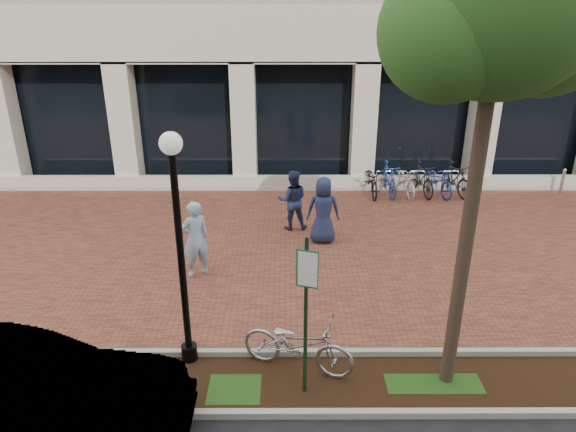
{
  "coord_description": "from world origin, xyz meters",
  "views": [
    {
      "loc": [
        -0.58,
        -12.13,
        5.89
      ],
      "look_at": [
        -0.55,
        -0.8,
        1.21
      ],
      "focal_mm": 32.0,
      "sensor_mm": 36.0,
      "label": 1
    }
  ],
  "objects_px": {
    "pedestrian_left": "(195,239)",
    "sedan_near_curb": "(3,409)",
    "pedestrian_mid": "(293,200)",
    "parking_sign": "(306,300)",
    "bike_rack_cluster": "(412,179)",
    "street_tree": "(503,7)",
    "pedestrian_right": "(323,210)",
    "lamppost": "(180,241)",
    "locked_bicycle": "(298,344)",
    "bollard": "(562,181)"
  },
  "relations": [
    {
      "from": "pedestrian_left",
      "to": "sedan_near_curb",
      "type": "distance_m",
      "value": 5.51
    },
    {
      "from": "pedestrian_mid",
      "to": "pedestrian_left",
      "type": "bearing_deg",
      "value": 47.23
    },
    {
      "from": "parking_sign",
      "to": "bike_rack_cluster",
      "type": "bearing_deg",
      "value": 86.03
    },
    {
      "from": "parking_sign",
      "to": "sedan_near_curb",
      "type": "relative_size",
      "value": 0.56
    },
    {
      "from": "street_tree",
      "to": "pedestrian_right",
      "type": "bearing_deg",
      "value": 108.03
    },
    {
      "from": "sedan_near_curb",
      "to": "pedestrian_left",
      "type": "bearing_deg",
      "value": -19.53
    },
    {
      "from": "lamppost",
      "to": "locked_bicycle",
      "type": "bearing_deg",
      "value": -7.82
    },
    {
      "from": "street_tree",
      "to": "pedestrian_left",
      "type": "relative_size",
      "value": 4.03
    },
    {
      "from": "parking_sign",
      "to": "bollard",
      "type": "height_order",
      "value": "parking_sign"
    },
    {
      "from": "lamppost",
      "to": "bike_rack_cluster",
      "type": "relative_size",
      "value": 1.13
    },
    {
      "from": "pedestrian_mid",
      "to": "bollard",
      "type": "xyz_separation_m",
      "value": [
        8.99,
        2.78,
        -0.39
      ]
    },
    {
      "from": "parking_sign",
      "to": "street_tree",
      "type": "xyz_separation_m",
      "value": [
        2.45,
        0.31,
        4.12
      ]
    },
    {
      "from": "pedestrian_mid",
      "to": "bike_rack_cluster",
      "type": "height_order",
      "value": "pedestrian_mid"
    },
    {
      "from": "pedestrian_left",
      "to": "bike_rack_cluster",
      "type": "relative_size",
      "value": 0.5
    },
    {
      "from": "pedestrian_mid",
      "to": "sedan_near_curb",
      "type": "distance_m",
      "value": 8.87
    },
    {
      "from": "bollard",
      "to": "parking_sign",
      "type": "bearing_deg",
      "value": -133.21
    },
    {
      "from": "parking_sign",
      "to": "bollard",
      "type": "xyz_separation_m",
      "value": [
        8.87,
        9.44,
        -1.28
      ]
    },
    {
      "from": "locked_bicycle",
      "to": "bike_rack_cluster",
      "type": "height_order",
      "value": "bike_rack_cluster"
    },
    {
      "from": "street_tree",
      "to": "pedestrian_mid",
      "type": "xyz_separation_m",
      "value": [
        -2.58,
        6.35,
        -5.01
      ]
    },
    {
      "from": "parking_sign",
      "to": "bike_rack_cluster",
      "type": "relative_size",
      "value": 0.76
    },
    {
      "from": "pedestrian_right",
      "to": "bike_rack_cluster",
      "type": "bearing_deg",
      "value": -127.9
    },
    {
      "from": "street_tree",
      "to": "pedestrian_mid",
      "type": "relative_size",
      "value": 4.33
    },
    {
      "from": "pedestrian_left",
      "to": "pedestrian_right",
      "type": "xyz_separation_m",
      "value": [
        3.06,
        1.82,
        -0.03
      ]
    },
    {
      "from": "locked_bicycle",
      "to": "pedestrian_left",
      "type": "bearing_deg",
      "value": 53.59
    },
    {
      "from": "lamppost",
      "to": "bollard",
      "type": "relative_size",
      "value": 4.55
    },
    {
      "from": "locked_bicycle",
      "to": "bollard",
      "type": "distance_m",
      "value": 12.61
    },
    {
      "from": "pedestrian_left",
      "to": "locked_bicycle",
      "type": "bearing_deg",
      "value": 93.15
    },
    {
      "from": "bollard",
      "to": "bike_rack_cluster",
      "type": "height_order",
      "value": "bike_rack_cluster"
    },
    {
      "from": "street_tree",
      "to": "pedestrian_mid",
      "type": "height_order",
      "value": "street_tree"
    },
    {
      "from": "street_tree",
      "to": "bollard",
      "type": "distance_m",
      "value": 12.4
    },
    {
      "from": "lamppost",
      "to": "street_tree",
      "type": "distance_m",
      "value": 5.73
    },
    {
      "from": "locked_bicycle",
      "to": "bollard",
      "type": "relative_size",
      "value": 2.18
    },
    {
      "from": "street_tree",
      "to": "bollard",
      "type": "relative_size",
      "value": 8.15
    },
    {
      "from": "parking_sign",
      "to": "pedestrian_right",
      "type": "height_order",
      "value": "parking_sign"
    },
    {
      "from": "street_tree",
      "to": "sedan_near_curb",
      "type": "bearing_deg",
      "value": -166.71
    },
    {
      "from": "parking_sign",
      "to": "pedestrian_right",
      "type": "distance_m",
      "value": 5.89
    },
    {
      "from": "sedan_near_curb",
      "to": "parking_sign",
      "type": "bearing_deg",
      "value": -74.17
    },
    {
      "from": "sedan_near_curb",
      "to": "bike_rack_cluster",
      "type": "bearing_deg",
      "value": -37.69
    },
    {
      "from": "street_tree",
      "to": "locked_bicycle",
      "type": "xyz_separation_m",
      "value": [
        -2.56,
        0.26,
        -5.34
      ]
    },
    {
      "from": "street_tree",
      "to": "bike_rack_cluster",
      "type": "bearing_deg",
      "value": 81.16
    },
    {
      "from": "bollard",
      "to": "sedan_near_curb",
      "type": "height_order",
      "value": "sedan_near_curb"
    },
    {
      "from": "locked_bicycle",
      "to": "bike_rack_cluster",
      "type": "xyz_separation_m",
      "value": [
        3.99,
        8.93,
        -0.0
      ]
    },
    {
      "from": "parking_sign",
      "to": "street_tree",
      "type": "relative_size",
      "value": 0.38
    },
    {
      "from": "street_tree",
      "to": "pedestrian_right",
      "type": "xyz_separation_m",
      "value": [
        -1.78,
        5.48,
        -4.97
      ]
    },
    {
      "from": "lamppost",
      "to": "pedestrian_mid",
      "type": "height_order",
      "value": "lamppost"
    },
    {
      "from": "lamppost",
      "to": "bollard",
      "type": "xyz_separation_m",
      "value": [
        10.9,
        8.6,
        -1.88
      ]
    },
    {
      "from": "pedestrian_left",
      "to": "bike_rack_cluster",
      "type": "distance_m",
      "value": 8.37
    },
    {
      "from": "pedestrian_right",
      "to": "bollard",
      "type": "distance_m",
      "value": 8.98
    },
    {
      "from": "pedestrian_left",
      "to": "bollard",
      "type": "xyz_separation_m",
      "value": [
        11.26,
        5.47,
        -0.46
      ]
    },
    {
      "from": "street_tree",
      "to": "bike_rack_cluster",
      "type": "relative_size",
      "value": 2.03
    }
  ]
}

